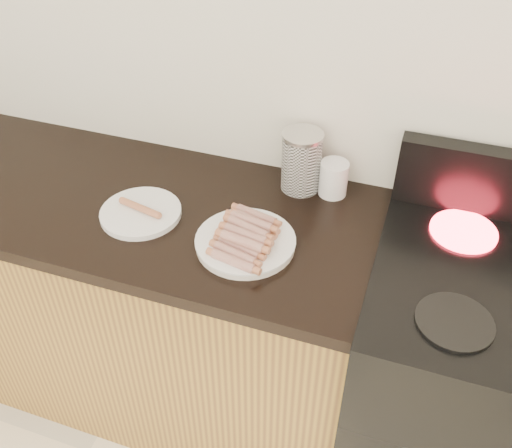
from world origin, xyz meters
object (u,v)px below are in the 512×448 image
(stove, at_px, (483,397))
(main_plate, at_px, (245,243))
(mug, at_px, (333,179))
(canister, at_px, (301,161))
(side_plate, at_px, (141,213))

(stove, relative_size, main_plate, 3.42)
(stove, distance_m, main_plate, 0.85)
(main_plate, height_order, mug, mug)
(main_plate, height_order, canister, canister)
(main_plate, relative_size, mug, 2.50)
(main_plate, bearing_deg, canister, 77.83)
(main_plate, height_order, side_plate, main_plate)
(side_plate, bearing_deg, stove, 2.04)
(side_plate, xyz_separation_m, canister, (0.39, 0.28, 0.09))
(main_plate, bearing_deg, stove, 5.03)
(stove, xyz_separation_m, main_plate, (-0.72, -0.06, 0.45))
(stove, relative_size, mug, 8.58)
(mug, bearing_deg, side_plate, -150.20)
(main_plate, xyz_separation_m, side_plate, (-0.33, 0.03, -0.00))
(main_plate, bearing_deg, mug, 61.79)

